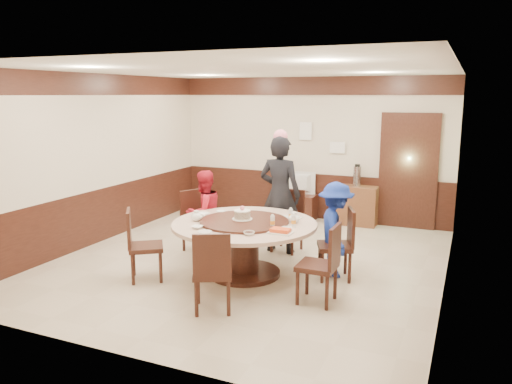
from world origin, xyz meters
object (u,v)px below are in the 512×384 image
at_px(side_cabinet, 356,205).
at_px(tv_stand, 295,206).
at_px(shrimp_platter, 280,231).
at_px(television, 295,183).
at_px(thermos, 357,176).
at_px(person_standing, 280,195).
at_px(birthday_cake, 242,215).
at_px(banquet_table, 244,238).
at_px(person_blue, 336,229).
at_px(person_red, 204,212).

bearing_deg(side_cabinet, tv_stand, -178.59).
relative_size(shrimp_platter, television, 0.38).
bearing_deg(thermos, person_standing, -109.20).
xyz_separation_m(person_standing, birthday_cake, (-0.12, -1.15, -0.08)).
bearing_deg(birthday_cake, banquet_table, -37.76).
relative_size(birthday_cake, side_cabinet, 0.35).
xyz_separation_m(person_blue, shrimp_platter, (-0.50, -0.80, 0.13)).
bearing_deg(shrimp_platter, thermos, 87.32).
height_order(person_standing, person_red, person_standing).
bearing_deg(person_standing, shrimp_platter, 113.06).
height_order(birthday_cake, tv_stand, birthday_cake).
bearing_deg(shrimp_platter, person_red, 149.87).
relative_size(person_red, shrimp_platter, 4.39).
bearing_deg(television, shrimp_platter, 96.56).
distance_m(person_standing, person_blue, 1.31).
height_order(banquet_table, television, television).
bearing_deg(tv_stand, banquet_table, -82.96).
bearing_deg(banquet_table, person_blue, 22.98).
height_order(banquet_table, tv_stand, banquet_table).
height_order(television, thermos, thermos).
bearing_deg(person_red, thermos, 169.03).
bearing_deg(shrimp_platter, banquet_table, 153.94).
xyz_separation_m(birthday_cake, side_cabinet, (0.86, 3.29, -0.47)).
relative_size(person_red, person_blue, 1.01).
distance_m(shrimp_platter, television, 3.77).
bearing_deg(person_standing, birthday_cake, 86.24).
distance_m(banquet_table, television, 3.33).
height_order(tv_stand, thermos, thermos).
xyz_separation_m(banquet_table, tv_stand, (-0.41, 3.30, -0.28)).
height_order(person_blue, shrimp_platter, person_blue).
bearing_deg(person_red, banquet_table, 80.07).
relative_size(person_standing, birthday_cake, 6.66).
relative_size(side_cabinet, thermos, 2.11).
distance_m(person_standing, shrimp_platter, 1.61).
distance_m(person_standing, person_red, 1.22).
distance_m(tv_stand, thermos, 1.40).
height_order(person_standing, person_blue, person_standing).
xyz_separation_m(person_standing, person_blue, (1.08, -0.70, -0.27)).
distance_m(person_standing, thermos, 2.27).
distance_m(television, side_cabinet, 1.27).
height_order(banquet_table, person_blue, person_blue).
bearing_deg(banquet_table, birthday_cake, 142.24).
xyz_separation_m(banquet_table, person_standing, (0.07, 1.19, 0.39)).
distance_m(person_blue, shrimp_platter, 0.95).
distance_m(person_blue, thermos, 2.88).
bearing_deg(thermos, side_cabinet, 180.00).
height_order(person_standing, shrimp_platter, person_standing).
height_order(banquet_table, thermos, thermos).
distance_m(person_red, person_blue, 2.13).
distance_m(person_blue, birthday_cake, 1.29).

